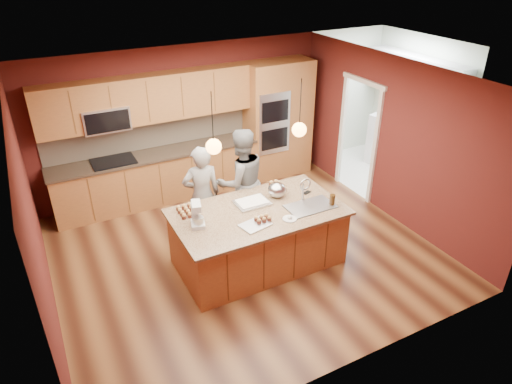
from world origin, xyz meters
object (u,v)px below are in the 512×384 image
island (259,236)px  person_left (202,195)px  stand_mixer (197,216)px  person_right (241,182)px  mixing_bowl (277,190)px

island → person_left: size_ratio=1.49×
person_left → island: bearing=126.3°
stand_mixer → person_right: bearing=55.4°
stand_mixer → mixing_bowl: stand_mixer is taller
person_left → mixing_bowl: size_ratio=5.92×
island → stand_mixer: island is taller
person_right → stand_mixer: 1.40m
stand_mixer → island: bearing=12.9°
island → stand_mixer: 1.08m
island → mixing_bowl: bearing=30.0°
island → person_left: bearing=118.4°
person_right → island: bearing=80.3°
person_right → mixing_bowl: bearing=111.3°
person_right → stand_mixer: (-1.08, -0.88, 0.15)m
mixing_bowl → person_right: bearing=110.8°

